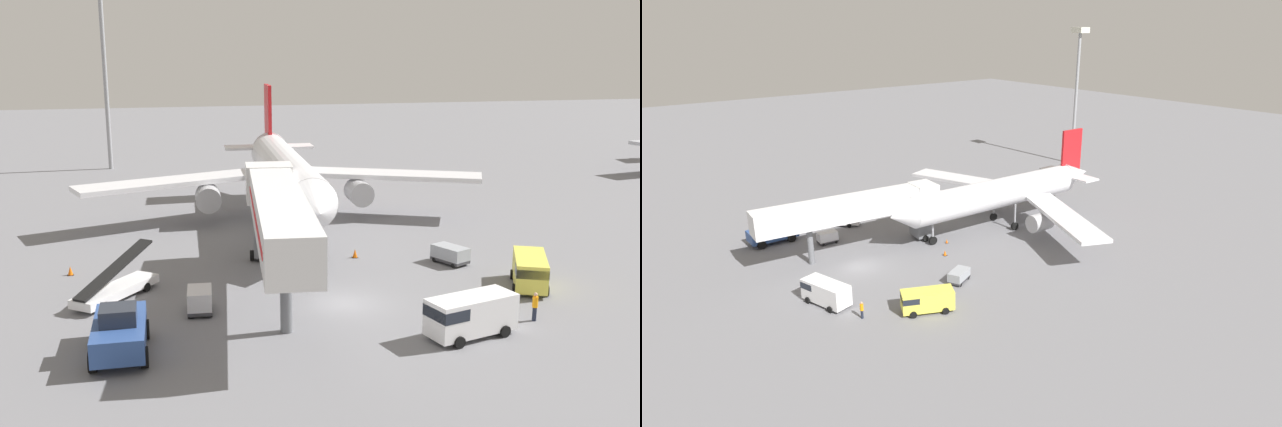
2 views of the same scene
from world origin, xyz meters
TOP-DOWN VIEW (x-y plane):
  - ground_plane at (0.00, 0.00)m, footprint 300.00×300.00m
  - airplane_at_gate at (0.07, 21.86)m, footprint 37.65×33.93m
  - jet_bridge at (-3.71, 2.50)m, footprint 5.15×22.75m
  - pushback_tug at (-13.39, -5.11)m, footprint 2.95×5.88m
  - belt_loader_truck at (-14.08, 3.91)m, footprint 5.48×6.38m
  - service_van_outer_left at (5.62, -6.76)m, footprint 5.59×3.43m
  - service_van_outer_right at (13.08, 0.25)m, footprint 3.94×5.46m
  - baggage_cart_mid_center at (10.00, 6.68)m, footprint 2.52×3.07m
  - baggage_cart_rear_right at (-8.92, 0.28)m, footprint 1.62×2.49m
  - ground_crew_worker_foreground at (10.47, -5.31)m, footprint 0.47×0.47m
  - safety_cone_alpha at (3.42, 9.67)m, footprint 0.45×0.45m
  - safety_cone_bravo at (-17.54, 9.74)m, footprint 0.43×0.43m
  - safety_cone_charlie at (0.44, 12.14)m, footprint 0.36×0.36m
  - apron_light_mast at (-17.40, 55.97)m, footprint 2.40×2.40m

SIDE VIEW (x-z plane):
  - ground_plane at x=0.00m, z-range 0.00..0.00m
  - safety_cone_charlie at x=0.44m, z-range 0.00..0.54m
  - safety_cone_bravo at x=-17.54m, z-range 0.00..0.66m
  - safety_cone_alpha at x=3.42m, z-range 0.00..0.68m
  - baggage_cart_mid_center at x=10.00m, z-range 0.08..1.41m
  - belt_loader_truck at x=-14.08m, z-range -0.83..2.36m
  - baggage_cart_rear_right at x=-8.92m, z-range 0.08..1.59m
  - ground_crew_worker_foreground at x=10.47m, z-range 0.05..1.82m
  - service_van_outer_right at x=13.08m, z-range 0.16..2.34m
  - pushback_tug at x=-13.39m, z-range -0.09..2.69m
  - service_van_outer_left at x=5.62m, z-range 0.16..2.53m
  - airplane_at_gate at x=0.07m, z-range -1.23..10.62m
  - jet_bridge at x=-3.71m, z-range 1.88..9.16m
  - apron_light_mast at x=-17.40m, z-range 4.95..30.36m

